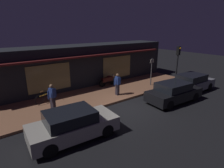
{
  "coord_description": "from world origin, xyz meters",
  "views": [
    {
      "loc": [
        -7.37,
        -8.19,
        5.04
      ],
      "look_at": [
        0.63,
        2.4,
        0.95
      ],
      "focal_mm": 29.33,
      "sensor_mm": 36.0,
      "label": 1
    }
  ],
  "objects": [
    {
      "name": "motorcycle",
      "position": [
        1.61,
        4.35,
        0.65
      ],
      "size": [
        1.7,
        0.55,
        0.97
      ],
      "color": "black",
      "rests_on": "sidewalk_slab"
    },
    {
      "name": "person_bystander",
      "position": [
        0.84,
        2.0,
        1.03
      ],
      "size": [
        0.61,
        0.39,
        1.67
      ],
      "color": "#28232D",
      "rests_on": "sidewalk_slab"
    },
    {
      "name": "parked_car_far",
      "position": [
        3.39,
        -1.14,
        0.7
      ],
      "size": [
        4.21,
        2.04,
        1.42
      ],
      "color": "black",
      "rests_on": "ground_plane"
    },
    {
      "name": "ground_plane",
      "position": [
        0.0,
        0.0,
        0.0
      ],
      "size": [
        60.0,
        60.0,
        0.0
      ],
      "primitive_type": "plane",
      "color": "black"
    },
    {
      "name": "traffic_light_pole",
      "position": [
        6.0,
        0.52,
        2.48
      ],
      "size": [
        0.24,
        0.33,
        3.6
      ],
      "color": "black",
      "rests_on": "ground_plane"
    },
    {
      "name": "sign_post",
      "position": [
        4.79,
        2.18,
        1.51
      ],
      "size": [
        0.44,
        0.09,
        2.4
      ],
      "color": "#47474C",
      "rests_on": "sidewalk_slab"
    },
    {
      "name": "storefront_building",
      "position": [
        0.0,
        6.39,
        1.8
      ],
      "size": [
        18.0,
        3.3,
        3.6
      ],
      "color": "black",
      "rests_on": "ground_plane"
    },
    {
      "name": "bicycle_parked",
      "position": [
        -3.95,
        3.85,
        0.51
      ],
      "size": [
        1.59,
        0.62,
        0.91
      ],
      "color": "black",
      "rests_on": "sidewalk_slab"
    },
    {
      "name": "sidewalk_slab",
      "position": [
        0.0,
        3.0,
        0.07
      ],
      "size": [
        18.0,
        4.0,
        0.15
      ],
      "primitive_type": "cube",
      "color": "brown",
      "rests_on": "ground_plane"
    },
    {
      "name": "person_photographer",
      "position": [
        -4.01,
        2.28,
        1.03
      ],
      "size": [
        0.61,
        0.43,
        1.67
      ],
      "color": "#28232D",
      "rests_on": "sidewalk_slab"
    },
    {
      "name": "parked_car_across",
      "position": [
        6.58,
        -0.63,
        0.7
      ],
      "size": [
        4.16,
        1.9,
        1.42
      ],
      "color": "black",
      "rests_on": "ground_plane"
    },
    {
      "name": "parked_car_near",
      "position": [
        -4.25,
        -1.01,
        0.7
      ],
      "size": [
        4.2,
        2.01,
        1.42
      ],
      "color": "black",
      "rests_on": "ground_plane"
    }
  ]
}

